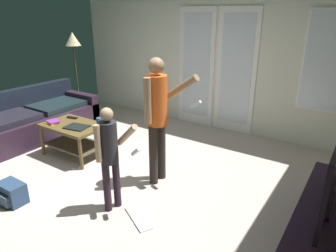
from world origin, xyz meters
The scene contains 15 objects.
ground_plane centered at (0.00, 0.00, -0.01)m, with size 5.55×5.16×0.02m, color #C0AEA4.
wall_back_with_doors centered at (0.08, 2.54, 1.28)m, with size 5.55×0.09×2.64m.
leather_couch centered at (-2.08, 0.38, 0.28)m, with size 0.90×2.13×0.78m.
coffee_table centered at (-0.92, 0.29, 0.35)m, with size 0.90×0.59×0.48m.
tv_stand centered at (2.40, 0.15, 0.24)m, with size 0.43×1.68×0.48m.
flat_screen_tv centered at (2.40, 0.15, 0.81)m, with size 0.08×1.21×0.66m.
person_adult centered at (0.52, 0.38, 0.92)m, with size 0.62×0.41×1.53m.
person_child centered at (0.46, -0.37, 0.68)m, with size 0.46×0.30×1.13m.
floor_lamp centered at (-2.39, 1.64, 1.39)m, with size 0.30×0.30×1.64m.
backpack centered at (-0.55, -0.92, 0.12)m, with size 0.32×0.23×0.24m.
loose_keyboard centered at (0.79, -0.36, 0.01)m, with size 0.45×0.33×0.02m.
laptop_closed centered at (-0.77, 0.23, 0.49)m, with size 0.31×0.24×0.02m, color black.
cup_near_edge centered at (-0.54, 0.45, 0.55)m, with size 0.09×0.09×0.13m, color #28548F.
tv_remote_black centered at (-1.15, 0.46, 0.49)m, with size 0.17×0.05×0.02m, color black.
book_stack centered at (-1.20, 0.16, 0.50)m, with size 0.21×0.18×0.04m.
Camera 1 is at (2.48, -2.33, 1.98)m, focal length 32.33 mm.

